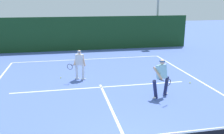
# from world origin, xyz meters

# --- Properties ---
(court_line_baseline_far) EXTENTS (10.08, 0.10, 0.01)m
(court_line_baseline_far) POSITION_xyz_m (0.00, 11.78, 0.00)
(court_line_baseline_far) COLOR white
(court_line_baseline_far) RESTS_ON ground_plane
(court_line_service) EXTENTS (8.22, 0.10, 0.01)m
(court_line_service) POSITION_xyz_m (0.00, 6.05, 0.00)
(court_line_service) COLOR white
(court_line_service) RESTS_ON ground_plane
(court_line_centre) EXTENTS (0.10, 6.40, 0.01)m
(court_line_centre) POSITION_xyz_m (0.00, 3.20, 0.00)
(court_line_centre) COLOR white
(court_line_centre) RESTS_ON ground_plane
(player_near) EXTENTS (0.94, 1.02, 1.64)m
(player_near) POSITION_xyz_m (2.28, 4.40, 0.90)
(player_near) COLOR #1E234C
(player_near) RESTS_ON ground_plane
(player_far) EXTENTS (0.96, 0.79, 1.55)m
(player_far) POSITION_xyz_m (-0.90, 7.42, 0.85)
(player_far) COLOR silver
(player_far) RESTS_ON ground_plane
(tennis_ball) EXTENTS (0.07, 0.07, 0.07)m
(tennis_ball) POSITION_xyz_m (4.37, 5.72, 0.03)
(tennis_ball) COLOR #D1E033
(tennis_ball) RESTS_ON ground_plane
(tennis_ball_extra) EXTENTS (0.07, 0.07, 0.07)m
(tennis_ball_extra) POSITION_xyz_m (-1.88, 7.81, 0.03)
(tennis_ball_extra) COLOR #D1E033
(tennis_ball_extra) RESTS_ON ground_plane
(back_fence_windscreen) EXTENTS (17.63, 0.12, 2.70)m
(back_fence_windscreen) POSITION_xyz_m (0.00, 15.04, 1.35)
(back_fence_windscreen) COLOR #173C1C
(back_fence_windscreen) RESTS_ON ground_plane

